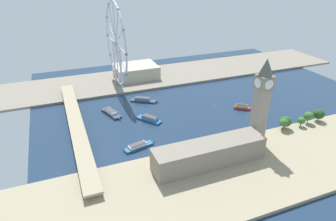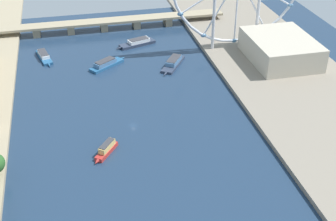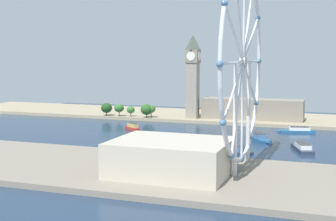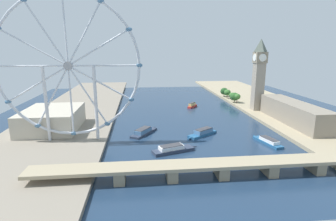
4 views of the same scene
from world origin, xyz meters
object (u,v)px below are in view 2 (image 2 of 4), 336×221
Objects in this scene: river_bridge at (104,23)px; tour_boat_0 at (106,149)px; tour_boat_1 at (44,56)px; tour_boat_3 at (137,43)px; tour_boat_4 at (173,63)px; riverside_hall at (280,49)px; tour_boat_2 at (106,64)px.

river_bridge is 183.29m from tour_boat_0.
tour_boat_0 is 137.62m from tour_boat_1.
river_bridge reaches higher than tour_boat_1.
tour_boat_4 is (20.12, -43.21, 0.00)m from tour_boat_3.
river_bridge is 6.17× the size of tour_boat_3.
tour_boat_1 is at bearing -76.58° from tour_boat_4.
tour_boat_0 is (-141.80, -84.65, -9.17)m from riverside_hall.
riverside_hall reaches higher than tour_boat_1.
tour_boat_2 is (-6.43, -73.85, -4.21)m from river_bridge.
tour_boat_3 is at bearing -59.83° from river_bridge.
tour_boat_1 is at bearing -136.99° from river_bridge.
tour_boat_3 is at bearing 83.19° from tour_boat_1.
tour_boat_1 is at bearing -11.50° from tour_boat_3.
tour_boat_1 is 52.21m from tour_boat_2.
tour_boat_1 is at bearing 164.36° from riverside_hall.
riverside_hall is 115.60m from tour_boat_3.
riverside_hall is 3.07× the size of tour_boat_0.
tour_boat_4 is at bearing -46.30° from tour_boat_2.
tour_boat_1 is at bearing 115.16° from tour_boat_2.
riverside_hall is 1.77× the size of tour_boat_4.
tour_boat_2 is at bearing -149.85° from tour_boat_0.
river_bridge reaches higher than tour_boat_2.
tour_boat_3 is (42.20, 142.56, -0.45)m from tour_boat_0.
tour_boat_1 is at bearing -129.28° from tour_boat_0.
river_bridge is at bearing -78.12° from tour_boat_3.
riverside_hall is 81.39m from tour_boat_4.
riverside_hall reaches higher than tour_boat_2.
tour_boat_2 reaches higher than tour_boat_1.
tour_boat_4 is at bearing -175.27° from tour_boat_0.
river_bridge is 11.35× the size of tour_boat_0.
tour_boat_2 reaches higher than tour_boat_4.
riverside_hall reaches higher than river_bridge.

